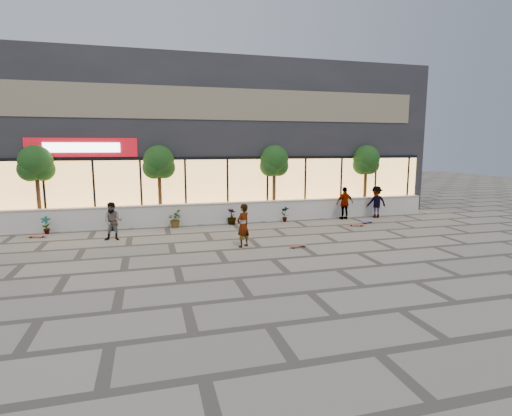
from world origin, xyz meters
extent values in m
plane|color=gray|center=(0.00, 0.00, 0.00)|extent=(80.00, 80.00, 0.00)
cube|color=silver|center=(0.00, 7.00, 0.50)|extent=(22.00, 0.35, 1.00)
cube|color=#B2AFA8|center=(0.00, 7.00, 1.02)|extent=(22.00, 0.42, 0.04)
cube|color=#26272B|center=(0.00, 12.50, 4.25)|extent=(24.00, 9.00, 8.50)
cube|color=#FCB965|center=(0.00, 7.98, 1.70)|extent=(23.04, 0.05, 3.00)
cube|color=black|center=(0.00, 7.95, 3.25)|extent=(23.04, 0.08, 0.15)
cube|color=#A70B16|center=(-7.00, 7.93, 3.80)|extent=(5.00, 0.10, 0.90)
cube|color=white|center=(-7.00, 7.86, 3.80)|extent=(3.40, 0.06, 0.45)
cube|color=brown|center=(0.00, 7.98, 6.00)|extent=(21.60, 0.05, 1.60)
imported|color=#103412|center=(-8.50, 6.45, 0.41)|extent=(0.43, 0.29, 0.81)
imported|color=#103412|center=(-5.70, 6.45, 0.41)|extent=(0.57, 0.57, 0.81)
imported|color=#103412|center=(-2.90, 6.45, 0.41)|extent=(0.68, 0.77, 0.81)
imported|color=#103412|center=(-0.10, 6.45, 0.41)|extent=(0.64, 0.64, 0.81)
imported|color=#103412|center=(2.70, 6.45, 0.41)|extent=(0.46, 0.35, 0.81)
cylinder|color=#4C351B|center=(-9.00, 7.70, 1.62)|extent=(0.18, 0.18, 3.24)
sphere|color=#103412|center=(-9.00, 7.70, 3.17)|extent=(1.50, 1.50, 1.50)
sphere|color=#103412|center=(-9.25, 7.65, 2.81)|extent=(1.10, 1.10, 1.10)
sphere|color=#103412|center=(-8.75, 7.75, 2.81)|extent=(1.10, 1.10, 1.10)
cylinder|color=#4C351B|center=(-3.50, 7.70, 1.62)|extent=(0.18, 0.18, 3.24)
sphere|color=#103412|center=(-3.50, 7.70, 3.17)|extent=(1.50, 1.50, 1.50)
sphere|color=#103412|center=(-3.75, 7.65, 2.81)|extent=(1.10, 1.10, 1.10)
sphere|color=#103412|center=(-3.25, 7.75, 2.81)|extent=(1.10, 1.10, 1.10)
cylinder|color=#4C351B|center=(2.50, 7.70, 1.62)|extent=(0.18, 0.18, 3.24)
sphere|color=#103412|center=(2.50, 7.70, 3.17)|extent=(1.50, 1.50, 1.50)
sphere|color=#103412|center=(2.25, 7.65, 2.81)|extent=(1.10, 1.10, 1.10)
sphere|color=#103412|center=(2.75, 7.75, 2.81)|extent=(1.10, 1.10, 1.10)
cylinder|color=#4C351B|center=(8.00, 7.70, 1.62)|extent=(0.18, 0.18, 3.24)
sphere|color=#103412|center=(8.00, 7.70, 3.17)|extent=(1.50, 1.50, 1.50)
sphere|color=#103412|center=(7.75, 7.65, 2.81)|extent=(1.10, 1.10, 1.10)
sphere|color=#103412|center=(8.25, 7.75, 2.81)|extent=(1.10, 1.10, 1.10)
imported|color=silver|center=(-0.58, 1.94, 0.84)|extent=(0.73, 0.67, 1.68)
imported|color=tan|center=(-5.51, 4.41, 0.80)|extent=(0.86, 0.72, 1.59)
imported|color=silver|center=(6.01, 6.30, 0.87)|extent=(1.05, 0.51, 1.73)
imported|color=maroon|center=(7.90, 6.30, 0.86)|extent=(1.16, 0.73, 1.72)
cube|color=brown|center=(1.42, 1.25, 0.08)|extent=(0.78, 0.37, 0.02)
cylinder|color=black|center=(1.62, 1.38, 0.03)|extent=(0.06, 0.04, 0.05)
cylinder|color=black|center=(1.66, 1.25, 0.03)|extent=(0.06, 0.04, 0.05)
cylinder|color=black|center=(1.17, 1.26, 0.03)|extent=(0.06, 0.04, 0.05)
cylinder|color=black|center=(1.21, 1.13, 0.03)|extent=(0.06, 0.04, 0.05)
cube|color=#C54B25|center=(-8.72, 5.77, 0.08)|extent=(0.79, 0.29, 0.02)
cylinder|color=black|center=(-8.48, 5.81, 0.03)|extent=(0.06, 0.04, 0.06)
cylinder|color=black|center=(-8.49, 5.67, 0.03)|extent=(0.06, 0.04, 0.06)
cylinder|color=black|center=(-8.95, 5.86, 0.03)|extent=(0.06, 0.04, 0.06)
cylinder|color=black|center=(-8.97, 5.73, 0.03)|extent=(0.06, 0.04, 0.06)
cube|color=brown|center=(5.69, 4.43, 0.09)|extent=(0.80, 0.44, 0.02)
cylinder|color=black|center=(5.94, 4.42, 0.03)|extent=(0.06, 0.05, 0.06)
cylinder|color=black|center=(5.89, 4.29, 0.03)|extent=(0.06, 0.05, 0.06)
cylinder|color=black|center=(5.48, 4.57, 0.03)|extent=(0.06, 0.05, 0.06)
cylinder|color=black|center=(5.44, 4.44, 0.03)|extent=(0.06, 0.05, 0.06)
cube|color=#504681|center=(6.60, 4.97, 0.08)|extent=(0.78, 0.47, 0.02)
cylinder|color=black|center=(6.79, 5.12, 0.03)|extent=(0.06, 0.05, 0.05)
cylinder|color=black|center=(6.84, 5.00, 0.03)|extent=(0.06, 0.05, 0.05)
cylinder|color=black|center=(6.36, 4.94, 0.03)|extent=(0.06, 0.05, 0.05)
cylinder|color=black|center=(6.41, 4.82, 0.03)|extent=(0.06, 0.05, 0.05)
camera|label=1|loc=(-4.04, -12.72, 3.86)|focal=28.00mm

